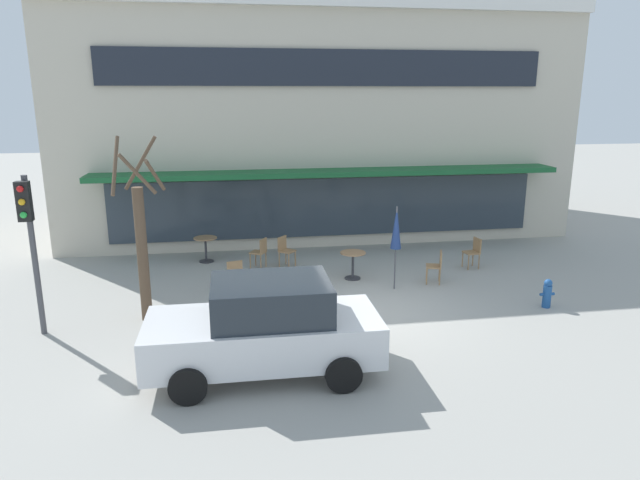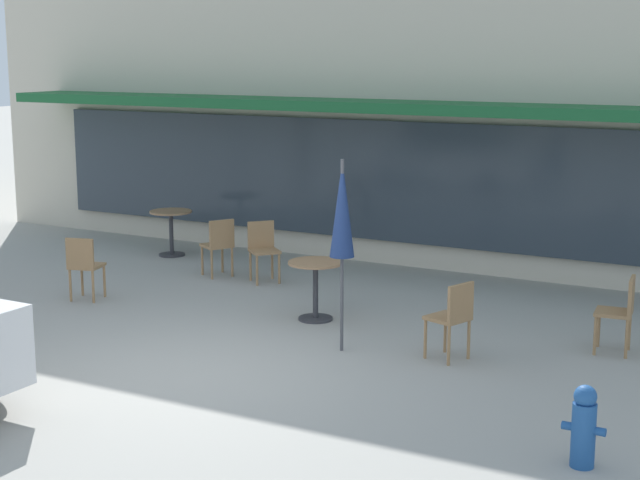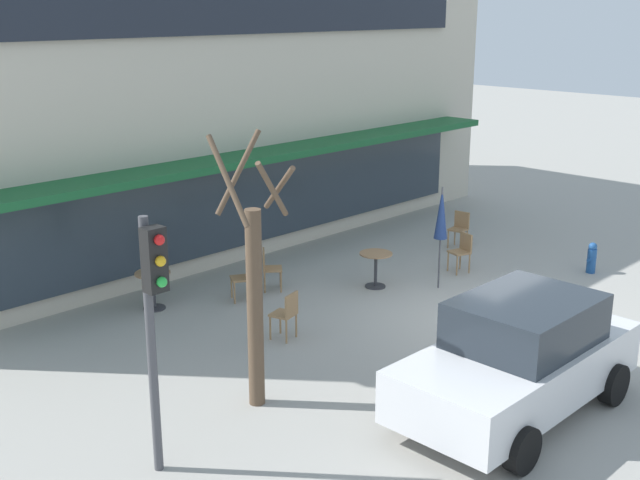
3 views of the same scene
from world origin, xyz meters
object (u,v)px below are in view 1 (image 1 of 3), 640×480
(cafe_table_near_wall, at_px, (206,245))
(street_tree, at_px, (142,242))
(cafe_table_streetside, at_px, (353,261))
(cafe_chair_1, at_px, (437,264))
(cafe_chair_4, at_px, (234,274))
(fire_hydrant, at_px, (547,293))
(patio_umbrella_green_folded, at_px, (396,228))
(traffic_light_pole, at_px, (29,230))
(cafe_chair_0, at_px, (474,250))
(cafe_chair_3, at_px, (285,249))
(cafe_chair_2, at_px, (260,251))
(parked_sedan, at_px, (266,328))

(cafe_table_near_wall, relative_size, street_tree, 0.19)
(cafe_table_streetside, relative_size, cafe_chair_1, 0.85)
(cafe_chair_4, bearing_deg, fire_hydrant, -16.59)
(cafe_chair_1, bearing_deg, street_tree, -169.44)
(cafe_table_streetside, bearing_deg, cafe_chair_4, -168.32)
(cafe_table_near_wall, height_order, cafe_chair_1, cafe_chair_1)
(patio_umbrella_green_folded, height_order, cafe_chair_1, patio_umbrella_green_folded)
(traffic_light_pole, height_order, fire_hydrant, traffic_light_pole)
(cafe_chair_0, relative_size, cafe_chair_3, 1.00)
(fire_hydrant, bearing_deg, cafe_chair_1, 132.74)
(cafe_chair_1, distance_m, fire_hydrant, 2.92)
(cafe_chair_4, relative_size, fire_hydrant, 1.26)
(cafe_chair_2, bearing_deg, cafe_table_near_wall, 150.32)
(cafe_chair_1, xyz_separation_m, cafe_chair_3, (-3.85, 2.21, 0.00))
(cafe_chair_3, relative_size, fire_hydrant, 1.26)
(traffic_light_pole, bearing_deg, cafe_table_near_wall, 56.49)
(cafe_chair_4, bearing_deg, cafe_chair_1, -0.58)
(patio_umbrella_green_folded, height_order, cafe_chair_3, patio_umbrella_green_folded)
(cafe_chair_3, relative_size, street_tree, 0.22)
(cafe_chair_1, xyz_separation_m, fire_hydrant, (1.98, -2.14, -0.17))
(cafe_chair_3, relative_size, traffic_light_pole, 0.26)
(cafe_table_near_wall, relative_size, cafe_chair_4, 0.85)
(cafe_chair_4, bearing_deg, street_tree, -144.21)
(cafe_chair_2, bearing_deg, parked_sedan, -92.59)
(traffic_light_pole, bearing_deg, cafe_chair_2, 39.71)
(cafe_chair_1, bearing_deg, fire_hydrant, -47.26)
(cafe_chair_0, distance_m, traffic_light_pole, 11.57)
(cafe_table_streetside, bearing_deg, traffic_light_pole, -160.21)
(street_tree, distance_m, fire_hydrant, 9.48)
(patio_umbrella_green_folded, relative_size, cafe_chair_0, 2.47)
(cafe_chair_4, xyz_separation_m, traffic_light_pole, (-4.07, -1.96, 1.77))
(patio_umbrella_green_folded, distance_m, parked_sedan, 5.50)
(street_tree, distance_m, traffic_light_pole, 2.21)
(cafe_chair_0, relative_size, cafe_chair_2, 1.00)
(cafe_table_near_wall, xyz_separation_m, cafe_chair_1, (6.18, -3.04, 0.01))
(patio_umbrella_green_folded, distance_m, street_tree, 6.22)
(cafe_table_streetside, distance_m, traffic_light_pole, 7.98)
(cafe_table_streetside, bearing_deg, street_tree, -158.13)
(patio_umbrella_green_folded, xyz_separation_m, cafe_chair_0, (2.81, 1.42, -1.10))
(cafe_table_near_wall, height_order, cafe_chair_2, cafe_chair_2)
(cafe_chair_3, xyz_separation_m, traffic_light_pole, (-5.60, -4.12, 1.77))
(cafe_table_streetside, relative_size, cafe_chair_4, 0.85)
(street_tree, bearing_deg, parked_sedan, -49.92)
(cafe_chair_1, height_order, cafe_chair_4, same)
(traffic_light_pole, bearing_deg, cafe_chair_4, 25.74)
(cafe_chair_4, bearing_deg, cafe_table_near_wall, 104.88)
(cafe_chair_2, height_order, cafe_chair_3, same)
(cafe_table_streetside, xyz_separation_m, cafe_chair_4, (-3.25, -0.67, 0.01))
(street_tree, bearing_deg, fire_hydrant, -4.68)
(parked_sedan, bearing_deg, cafe_chair_1, 41.57)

